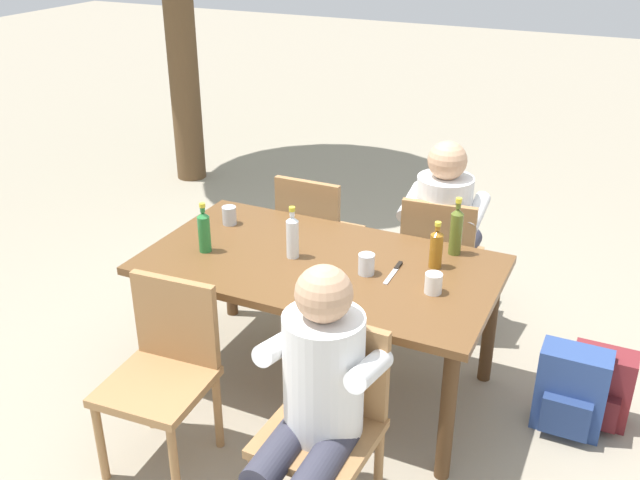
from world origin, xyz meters
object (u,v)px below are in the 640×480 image
(person_in_white_shirt, at_px, (446,223))
(table_knife, at_px, (394,271))
(chair_far_right, at_px, (439,256))
(backpack_by_near_side, at_px, (600,389))
(dining_table, at_px, (320,276))
(bottle_green, at_px, (204,231))
(backpack_by_far_side, at_px, (571,392))
(cup_glass, at_px, (366,264))
(chair_far_left, at_px, (316,232))
(bottle_amber, at_px, (436,248))
(bottle_olive, at_px, (456,230))
(cup_steel, at_px, (229,215))
(chair_near_right, at_px, (327,415))
(cup_white, at_px, (433,283))
(person_in_plaid_shirt, at_px, (315,397))
(chair_near_left, at_px, (165,365))
(bottle_clear, at_px, (292,236))

(person_in_white_shirt, height_order, table_knife, person_in_white_shirt)
(chair_far_right, height_order, backpack_by_near_side, chair_far_right)
(dining_table, xyz_separation_m, bottle_green, (-0.59, -0.14, 0.20))
(backpack_by_near_side, relative_size, backpack_by_far_side, 0.90)
(dining_table, height_order, cup_glass, cup_glass)
(bottle_green, xyz_separation_m, backpack_by_near_side, (1.98, 0.44, -0.66))
(chair_far_left, relative_size, bottle_amber, 3.59)
(dining_table, distance_m, person_in_white_shirt, 0.98)
(bottle_olive, relative_size, cup_steel, 2.99)
(chair_far_left, xyz_separation_m, bottle_green, (-0.19, -0.93, 0.36))
(bottle_olive, xyz_separation_m, backpack_by_far_side, (0.68, -0.20, -0.65))
(chair_near_right, xyz_separation_m, bottle_olive, (0.18, 1.16, 0.38))
(dining_table, height_order, cup_white, cup_white)
(cup_steel, bearing_deg, backpack_by_near_side, 2.67)
(chair_far_right, relative_size, person_in_plaid_shirt, 0.74)
(chair_near_left, xyz_separation_m, backpack_by_near_side, (1.79, 1.08, -0.30))
(person_in_white_shirt, xyz_separation_m, backpack_by_near_side, (0.99, -0.60, -0.46))
(bottle_olive, xyz_separation_m, bottle_green, (-1.17, -0.52, -0.02))
(chair_near_left, relative_size, cup_steel, 8.50)
(cup_white, xyz_separation_m, backpack_by_near_side, (0.79, 0.36, -0.59))
(cup_glass, height_order, backpack_by_near_side, cup_glass)
(cup_glass, bearing_deg, chair_near_right, -79.37)
(person_in_white_shirt, relative_size, bottle_amber, 4.86)
(person_in_white_shirt, xyz_separation_m, table_knife, (-0.02, -0.84, 0.08))
(backpack_by_near_side, bearing_deg, bottle_amber, -172.79)
(chair_far_left, xyz_separation_m, person_in_white_shirt, (0.79, 0.11, 0.17))
(table_knife, xyz_separation_m, backpack_by_far_side, (0.89, 0.12, -0.52))
(bottle_green, relative_size, bottle_amber, 1.10)
(bottle_amber, bearing_deg, chair_far_left, 147.57)
(chair_near_left, distance_m, cup_glass, 1.05)
(bottle_amber, relative_size, bottle_clear, 0.88)
(chair_far_left, distance_m, backpack_by_far_side, 1.79)
(bottle_olive, relative_size, backpack_by_far_side, 0.69)
(person_in_plaid_shirt, xyz_separation_m, backpack_by_far_side, (0.87, 1.07, -0.44))
(bottle_green, bearing_deg, person_in_white_shirt, 46.49)
(bottle_amber, xyz_separation_m, cup_steel, (-1.19, 0.01, -0.05))
(dining_table, xyz_separation_m, chair_near_right, (0.40, -0.78, -0.16))
(person_in_plaid_shirt, bearing_deg, cup_white, 76.03)
(cup_steel, height_order, cup_glass, cup_glass)
(bottle_clear, distance_m, backpack_by_far_side, 1.56)
(table_knife, bearing_deg, chair_near_right, -88.30)
(bottle_amber, distance_m, cup_glass, 0.36)
(dining_table, bearing_deg, chair_near_right, -62.96)
(chair_near_right, distance_m, cup_steel, 1.47)
(chair_far_left, height_order, cup_white, chair_far_left)
(dining_table, distance_m, cup_steel, 0.70)
(bottle_amber, height_order, bottle_clear, bottle_clear)
(bottle_clear, distance_m, cup_glass, 0.41)
(cup_glass, distance_m, table_knife, 0.15)
(cup_glass, height_order, backpack_by_far_side, cup_glass)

